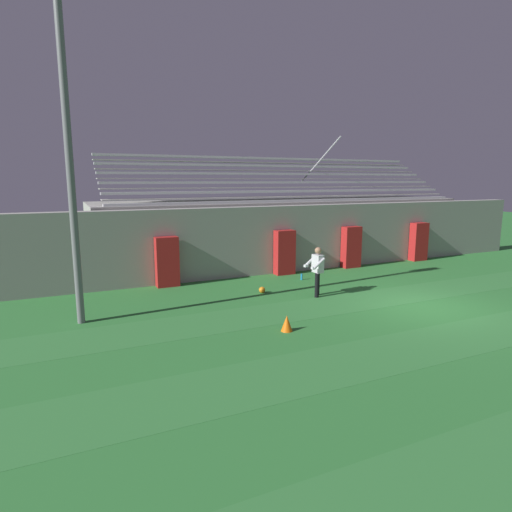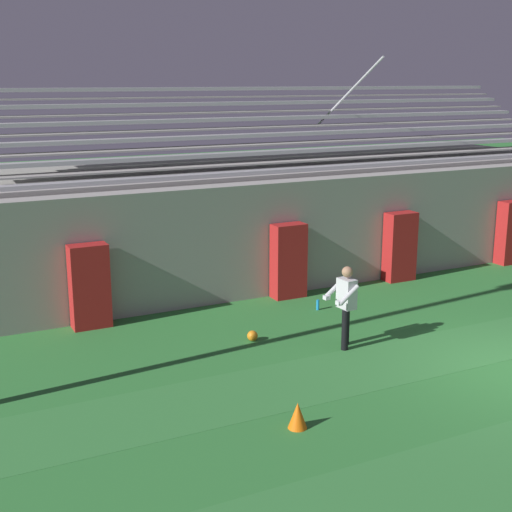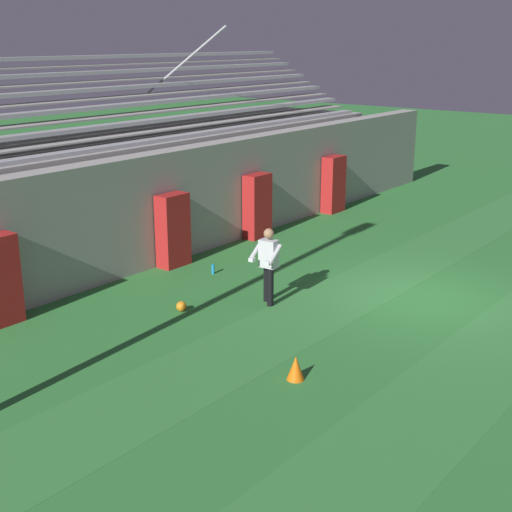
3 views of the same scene
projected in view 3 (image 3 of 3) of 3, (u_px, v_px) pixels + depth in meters
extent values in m
plane|color=#2D7533|center=(422.00, 298.00, 15.66)|extent=(80.00, 80.00, 0.00)
cube|color=#337A38|center=(366.00, 285.00, 16.49)|extent=(28.00, 1.85, 0.01)
cube|color=#999691|center=(202.00, 197.00, 19.11)|extent=(24.00, 0.60, 2.80)
cube|color=#B21E1E|center=(173.00, 230.00, 17.66)|extent=(0.82, 0.44, 1.83)
cube|color=#B21E1E|center=(257.00, 206.00, 20.19)|extent=(0.82, 0.44, 1.83)
cube|color=#B21E1E|center=(334.00, 184.00, 23.20)|extent=(0.82, 0.44, 1.83)
cube|color=#999691|center=(134.00, 183.00, 20.70)|extent=(18.00, 4.60, 2.90)
cube|color=#B7B7BC|center=(180.00, 137.00, 19.10)|extent=(17.10, 0.36, 0.10)
cube|color=#999691|center=(186.00, 146.00, 19.05)|extent=(17.10, 0.60, 0.04)
cube|color=#B7B7BC|center=(161.00, 120.00, 19.40)|extent=(17.10, 0.36, 0.10)
cube|color=#999691|center=(167.00, 129.00, 19.34)|extent=(17.10, 0.60, 0.04)
cube|color=#B7B7BC|center=(143.00, 103.00, 19.69)|extent=(17.10, 0.36, 0.10)
cube|color=#999691|center=(148.00, 112.00, 19.64)|extent=(17.10, 0.60, 0.04)
cube|color=#B7B7BC|center=(125.00, 87.00, 19.99)|extent=(17.10, 0.36, 0.10)
cube|color=#999691|center=(130.00, 96.00, 19.94)|extent=(17.10, 0.60, 0.04)
cube|color=#B7B7BC|center=(108.00, 72.00, 20.29)|extent=(17.10, 0.36, 0.10)
cube|color=#999691|center=(113.00, 81.00, 20.24)|extent=(17.10, 0.60, 0.04)
cube|color=#B7B7BC|center=(91.00, 57.00, 20.59)|extent=(17.10, 0.36, 0.10)
cube|color=#999691|center=(96.00, 65.00, 20.54)|extent=(17.10, 0.60, 0.04)
cylinder|color=#B7B7BC|center=(183.00, 62.00, 20.76)|extent=(0.06, 3.33, 2.05)
cylinder|color=black|center=(270.00, 288.00, 15.12)|extent=(0.15, 0.15, 0.82)
cylinder|color=black|center=(267.00, 283.00, 15.40)|extent=(0.15, 0.15, 0.82)
cube|color=silver|center=(269.00, 254.00, 15.05)|extent=(0.27, 0.40, 0.60)
sphere|color=#A37556|center=(269.00, 234.00, 14.92)|extent=(0.22, 0.22, 0.22)
cylinder|color=silver|center=(275.00, 255.00, 14.80)|extent=(0.48, 0.13, 0.37)
cylinder|color=silver|center=(256.00, 251.00, 15.05)|extent=(0.48, 0.13, 0.37)
cube|color=silver|center=(268.00, 263.00, 14.70)|extent=(0.12, 0.12, 0.08)
cube|color=silver|center=(252.00, 260.00, 14.91)|extent=(0.12, 0.12, 0.08)
sphere|color=orange|center=(181.00, 306.00, 14.90)|extent=(0.22, 0.22, 0.22)
cone|color=orange|center=(296.00, 368.00, 11.90)|extent=(0.30, 0.30, 0.42)
cylinder|color=#1E8CD8|center=(213.00, 269.00, 17.27)|extent=(0.07, 0.07, 0.24)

